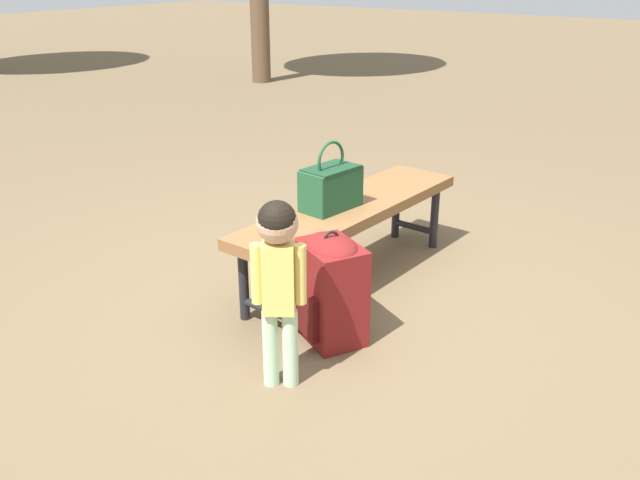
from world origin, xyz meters
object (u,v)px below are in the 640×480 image
object	(u,v)px
park_bench	(350,214)
child_standing	(278,267)
backpack_large	(331,286)
handbag	(331,186)

from	to	relation	value
park_bench	child_standing	distance (m)	1.10
park_bench	backpack_large	xyz separation A→B (m)	(0.60, 0.27, -0.12)
park_bench	child_standing	bearing A→B (deg)	16.85
handbag	backpack_large	world-z (taller)	handbag
backpack_large	park_bench	bearing A→B (deg)	-155.59
handbag	child_standing	xyz separation A→B (m)	(0.92, 0.36, -0.03)
backpack_large	child_standing	bearing A→B (deg)	5.56
child_standing	backpack_large	xyz separation A→B (m)	(-0.44, -0.04, -0.28)
park_bench	backpack_large	bearing A→B (deg)	24.41
park_bench	backpack_large	world-z (taller)	backpack_large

